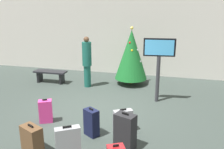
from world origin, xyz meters
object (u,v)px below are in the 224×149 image
object	(u,v)px
traveller_0	(87,61)
flight_info_kiosk	(159,57)
suitcase_4	(32,140)
suitcase_6	(68,144)
holiday_tree	(131,55)
waiting_bench	(50,74)
suitcase_5	(46,111)
suitcase_2	(125,131)
suitcase_1	(91,122)
suitcase_0	(123,121)

from	to	relation	value
traveller_0	flight_info_kiosk	bearing A→B (deg)	-17.30
suitcase_4	suitcase_6	world-z (taller)	suitcase_6
holiday_tree	waiting_bench	size ratio (longest dim) A/B	1.73
traveller_0	suitcase_5	xyz separation A→B (m)	(-0.11, -3.04, -0.71)
traveller_0	suitcase_6	xyz separation A→B (m)	(1.18, -4.47, -0.64)
traveller_0	suitcase_5	distance (m)	3.12
suitcase_2	waiting_bench	bearing A→B (deg)	134.88
holiday_tree	suitcase_1	bearing A→B (deg)	-93.27
suitcase_0	suitcase_2	size ratio (longest dim) A/B	0.73
waiting_bench	flight_info_kiosk	bearing A→B (deg)	-12.31
suitcase_2	flight_info_kiosk	bearing A→B (deg)	80.48
suitcase_6	holiday_tree	bearing A→B (deg)	85.94
holiday_tree	suitcase_4	world-z (taller)	holiday_tree
suitcase_1	suitcase_4	bearing A→B (deg)	-135.25
waiting_bench	suitcase_6	world-z (taller)	suitcase_6
suitcase_0	traveller_0	bearing A→B (deg)	123.51
flight_info_kiosk	suitcase_1	distance (m)	3.12
suitcase_5	traveller_0	bearing A→B (deg)	87.99
waiting_bench	traveller_0	size ratio (longest dim) A/B	0.68
suitcase_1	flight_info_kiosk	bearing A→B (deg)	61.84
traveller_0	suitcase_4	bearing A→B (deg)	-85.99
holiday_tree	suitcase_6	bearing A→B (deg)	-94.06
waiting_bench	suitcase_5	distance (m)	3.48
suitcase_6	suitcase_1	bearing A→B (deg)	82.95
waiting_bench	suitcase_1	distance (m)	4.55
flight_info_kiosk	waiting_bench	bearing A→B (deg)	167.69
holiday_tree	suitcase_5	world-z (taller)	holiday_tree
suitcase_4	flight_info_kiosk	bearing A→B (deg)	56.27
waiting_bench	suitcase_0	distance (m)	4.79
flight_info_kiosk	waiting_bench	world-z (taller)	flight_info_kiosk
flight_info_kiosk	traveller_0	size ratio (longest dim) A/B	1.08
suitcase_4	suitcase_6	distance (m)	0.88
waiting_bench	suitcase_5	bearing A→B (deg)	-64.55
holiday_tree	suitcase_1	world-z (taller)	holiday_tree
traveller_0	suitcase_1	world-z (taller)	traveller_0
traveller_0	suitcase_2	distance (m)	4.36
traveller_0	suitcase_5	bearing A→B (deg)	-92.01
suitcase_1	suitcase_4	world-z (taller)	suitcase_1
holiday_tree	suitcase_2	size ratio (longest dim) A/B	2.68
suitcase_2	suitcase_5	distance (m)	2.41
suitcase_4	traveller_0	bearing A→B (deg)	94.01
holiday_tree	suitcase_2	xyz separation A→B (m)	(0.65, -4.43, -0.78)
holiday_tree	waiting_bench	xyz separation A→B (m)	(-3.15, -0.62, -0.83)
suitcase_1	suitcase_4	xyz separation A→B (m)	(-1.00, -0.99, -0.03)
suitcase_6	suitcase_4	bearing A→B (deg)	174.99
suitcase_5	suitcase_6	bearing A→B (deg)	-48.06
holiday_tree	suitcase_5	distance (m)	4.20
holiday_tree	traveller_0	xyz separation A→B (m)	(-1.55, -0.72, -0.17)
suitcase_4	suitcase_5	xyz separation A→B (m)	(-0.41, 1.35, 0.00)
traveller_0	suitcase_0	world-z (taller)	traveller_0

